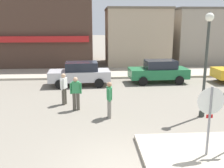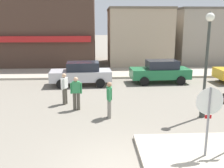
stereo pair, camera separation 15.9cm
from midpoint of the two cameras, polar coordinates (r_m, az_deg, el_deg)
The scene contains 11 objects.
kerb_far at distance 21.33m, azimuth -0.94°, elevation 2.42°, with size 80.00×4.00×0.15m, color #A89E8C.
stop_sign at distance 8.26m, azimuth 20.81°, elevation -5.88°, with size 0.82×0.07×2.30m.
lamp_post at distance 11.79m, azimuth 20.42°, elevation 6.89°, with size 0.36×0.36×4.54m.
parked_car_nearest at distance 17.45m, azimuth -6.44°, elevation 2.35°, with size 4.08×2.04×1.56m.
parked_car_second at distance 18.42m, azimuth 10.70°, elevation 2.78°, with size 4.06×1.99×1.56m.
pedestrian_crossing_near at distance 11.38m, azimuth -0.20°, elevation -3.23°, with size 0.23×0.55×1.61m.
pedestrian_crossing_far at distance 12.50m, azimuth -7.43°, elevation -1.82°, with size 0.55×0.22×1.61m.
pedestrian_kerb_side at distance 13.47m, azimuth -9.96°, elevation -0.81°, with size 0.34×0.54×1.61m.
building_corner_shop at distance 27.74m, azimuth -15.60°, elevation 12.65°, with size 11.53×8.89×8.01m.
building_storefront_left_near at distance 26.32m, azimuth 5.81°, elevation 10.23°, with size 5.86×6.14×5.42m.
building_storefront_left_mid at distance 28.83m, azimuth 21.42°, elevation 9.69°, with size 8.13×5.19×5.46m.
Camera 2 is at (-0.74, -6.50, 4.11)m, focal length 42.00 mm.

